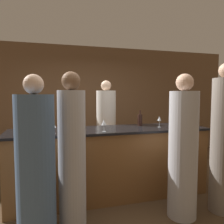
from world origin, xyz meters
The scene contains 17 objects.
ground_plane centered at (0.00, 0.00, 0.00)m, with size 14.00×14.00×0.00m, color #4C3823.
back_wall centered at (0.00, 2.31, 1.40)m, with size 8.00×0.06×2.80m.
bar_counter centered at (0.00, 0.00, 0.53)m, with size 3.05×0.79×1.06m.
bartender centered at (0.13, 0.78, 0.86)m, with size 0.37×0.37×1.85m.
guest_0 centered at (1.33, -0.87, 0.94)m, with size 0.34×0.34×2.00m.
guest_1 centered at (0.73, -0.83, 0.85)m, with size 0.37×0.37×1.84m.
guest_2 centered at (-0.66, -0.72, 0.87)m, with size 0.32×0.32×1.84m.
guest_3 centered at (-1.05, -0.88, 0.82)m, with size 0.40×0.40×1.79m.
wine_bottle_0 centered at (-0.74, 0.11, 1.16)m, with size 0.07×0.07×0.28m.
wine_bottle_1 centered at (0.57, 0.18, 1.16)m, with size 0.08×0.08×0.26m.
wine_glass_0 centered at (-1.11, -0.32, 1.17)m, with size 0.06×0.06×0.15m.
wine_glass_1 centered at (-0.17, -0.25, 1.19)m, with size 0.07×0.07×0.17m.
wine_glass_2 centered at (-0.85, -0.22, 1.17)m, with size 0.07×0.07×0.15m.
wine_glass_3 centered at (0.80, -0.07, 1.19)m, with size 0.06×0.06×0.18m.
wine_glass_4 centered at (-0.72, -0.26, 1.20)m, with size 0.08×0.08×0.18m.
wine_glass_5 centered at (1.39, -0.04, 1.20)m, with size 0.07×0.07×0.19m.
wine_glass_6 centered at (-0.67, -0.13, 1.18)m, with size 0.07×0.07×0.16m.
Camera 1 is at (-0.89, -3.22, 1.57)m, focal length 35.00 mm.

